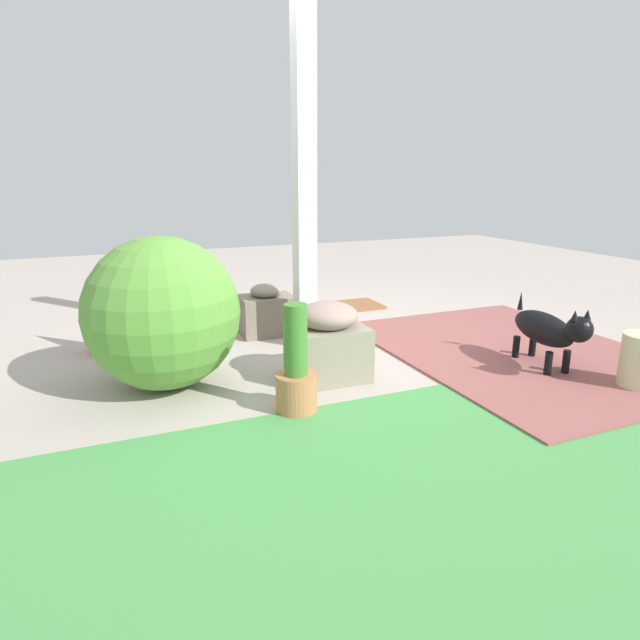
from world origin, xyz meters
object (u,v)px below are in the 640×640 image
object	(u,v)px
stone_planter_nearest	(266,312)
round_shrub	(162,313)
terracotta_pot_tall	(296,374)
doormat	(345,306)
dog	(548,329)
terracotta_pot_broad	(162,299)
terracotta_pot_spiky	(101,311)
porch_pillar	(304,176)
stone_planter_mid	(328,342)

from	to	relation	value
stone_planter_nearest	round_shrub	size ratio (longest dim) A/B	0.47
terracotta_pot_tall	doormat	bearing A→B (deg)	-121.94
stone_planter_nearest	dog	bearing A→B (deg)	133.66
terracotta_pot_broad	doormat	world-z (taller)	terracotta_pot_broad
round_shrub	terracotta_pot_spiky	distance (m)	0.96
round_shrub	terracotta_pot_broad	world-z (taller)	round_shrub
terracotta_pot_spiky	round_shrub	bearing A→B (deg)	111.34
terracotta_pot_broad	doormat	xyz separation A→B (m)	(-1.80, -0.22, -0.28)
terracotta_pot_tall	terracotta_pot_broad	bearing A→B (deg)	-75.32
porch_pillar	doormat	bearing A→B (deg)	-129.82
porch_pillar	stone_planter_mid	world-z (taller)	porch_pillar
porch_pillar	terracotta_pot_broad	size ratio (longest dim) A/B	5.46
stone_planter_nearest	stone_planter_mid	bearing A→B (deg)	93.48
porch_pillar	round_shrub	world-z (taller)	porch_pillar
porch_pillar	terracotta_pot_broad	bearing A→B (deg)	-37.47
terracotta_pot_broad	terracotta_pot_spiky	world-z (taller)	terracotta_pot_spiky
terracotta_pot_broad	terracotta_pot_spiky	size ratio (longest dim) A/B	0.71
porch_pillar	terracotta_pot_tall	bearing A→B (deg)	66.22
terracotta_pot_spiky	doormat	world-z (taller)	terracotta_pot_spiky
dog	terracotta_pot_spiky	bearing A→B (deg)	-29.92
stone_planter_mid	terracotta_pot_broad	xyz separation A→B (m)	(0.87, -1.46, 0.05)
doormat	stone_planter_nearest	bearing A→B (deg)	29.47
doormat	terracotta_pot_tall	bearing A→B (deg)	58.06
porch_pillar	terracotta_pot_spiky	world-z (taller)	porch_pillar
stone_planter_mid	terracotta_pot_spiky	xyz separation A→B (m)	(1.34, -1.14, 0.08)
porch_pillar	doormat	size ratio (longest dim) A/B	3.60
stone_planter_nearest	dog	distance (m)	2.17
terracotta_pot_spiky	doormat	distance (m)	2.36
porch_pillar	terracotta_pot_broad	world-z (taller)	porch_pillar
porch_pillar	stone_planter_mid	distance (m)	1.27
round_shrub	stone_planter_mid	bearing A→B (deg)	165.61
dog	porch_pillar	bearing A→B (deg)	-41.57
dog	terracotta_pot_tall	bearing A→B (deg)	-1.30
terracotta_pot_tall	doormat	size ratio (longest dim) A/B	0.87
terracotta_pot_spiky	dog	bearing A→B (deg)	150.08
stone_planter_mid	terracotta_pot_tall	size ratio (longest dim) A/B	0.82
porch_pillar	terracotta_pot_spiky	xyz separation A→B (m)	(1.46, -0.43, -0.97)
porch_pillar	terracotta_pot_spiky	size ratio (longest dim) A/B	3.85
terracotta_pot_tall	round_shrub	bearing A→B (deg)	-46.96
terracotta_pot_tall	terracotta_pot_spiky	xyz separation A→B (m)	(0.97, -1.56, 0.10)
stone_planter_mid	terracotta_pot_spiky	bearing A→B (deg)	-40.35
terracotta_pot_broad	terracotta_pot_tall	xyz separation A→B (m)	(-0.49, 1.88, -0.07)
terracotta_pot_broad	terracotta_pot_tall	bearing A→B (deg)	104.68
terracotta_pot_broad	terracotta_pot_tall	world-z (taller)	terracotta_pot_tall
stone_planter_nearest	stone_planter_mid	distance (m)	1.12
terracotta_pot_tall	dog	size ratio (longest dim) A/B	0.86
porch_pillar	round_shrub	size ratio (longest dim) A/B	2.71
stone_planter_nearest	dog	size ratio (longest dim) A/B	0.61
stone_planter_mid	terracotta_pot_broad	distance (m)	1.70
round_shrub	stone_planter_nearest	bearing A→B (deg)	-137.30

